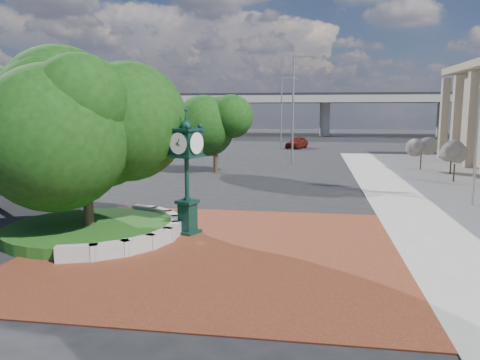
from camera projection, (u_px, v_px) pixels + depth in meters
name	position (u px, v px, depth m)	size (l,w,h in m)	color
ground	(221.00, 241.00, 16.66)	(200.00, 200.00, 0.00)	black
plaza	(215.00, 249.00, 15.68)	(12.00, 12.00, 0.04)	maroon
planter_wall	(148.00, 231.00, 17.04)	(2.96, 6.77, 0.54)	#9E9B93
grass_bed	(90.00, 230.00, 17.40)	(6.10, 6.10, 0.40)	#184E16
overpass	(296.00, 99.00, 84.09)	(90.00, 12.00, 7.50)	#9E9B93
tree_planter	(85.00, 135.00, 16.88)	(5.20, 5.20, 6.33)	#38281C
tree_street	(216.00, 129.00, 34.38)	(4.40, 4.40, 5.45)	#38281C
post_clock	(187.00, 167.00, 17.23)	(1.19, 1.19, 4.60)	black
parked_car	(297.00, 142.00, 56.83)	(1.71, 4.24, 1.44)	#5A160C
street_lamp_near	(296.00, 102.00, 38.79)	(2.02, 0.25, 9.01)	slate
street_lamp_far	(283.00, 107.00, 55.28)	(1.89, 0.42, 8.44)	slate
shrub_near	(455.00, 158.00, 29.97)	(1.20, 1.20, 2.20)	#38281C
shrub_mid	(452.00, 152.00, 33.73)	(1.20, 1.20, 2.20)	#38281C
shrub_far	(421.00, 150.00, 36.17)	(1.20, 1.20, 2.20)	#38281C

